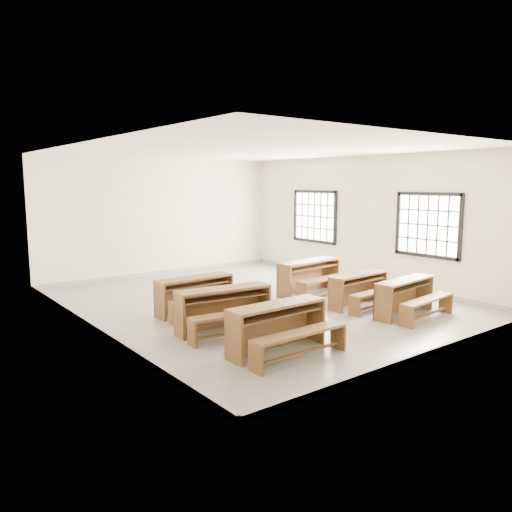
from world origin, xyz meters
TOP-DOWN VIEW (x-y plane):
  - room at (0.09, 0.00)m, footprint 8.50×8.50m
  - desk_set_0 at (-1.67, -2.74)m, footprint 1.66×0.87m
  - desk_set_1 at (-1.71, -1.35)m, footprint 1.77×1.07m
  - desk_set_2 at (-1.48, -0.01)m, footprint 1.63×0.89m
  - desk_set_3 at (1.64, -2.61)m, footprint 1.63×0.97m
  - desk_set_4 at (1.50, -1.59)m, footprint 1.56×0.89m
  - desk_set_5 at (1.52, -0.09)m, footprint 1.78×1.04m

SIDE VIEW (x-z plane):
  - desk_set_4 at x=1.50m, z-range 0.06..0.74m
  - desk_set_3 at x=1.64m, z-range 0.06..0.76m
  - desk_set_2 at x=-1.48m, z-range 0.06..0.78m
  - desk_set_0 at x=-1.67m, z-range 0.06..0.80m
  - desk_set_1 at x=-1.71m, z-range 0.06..0.82m
  - desk_set_5 at x=1.52m, z-range 0.06..0.83m
  - room at x=0.09m, z-range 0.54..3.74m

